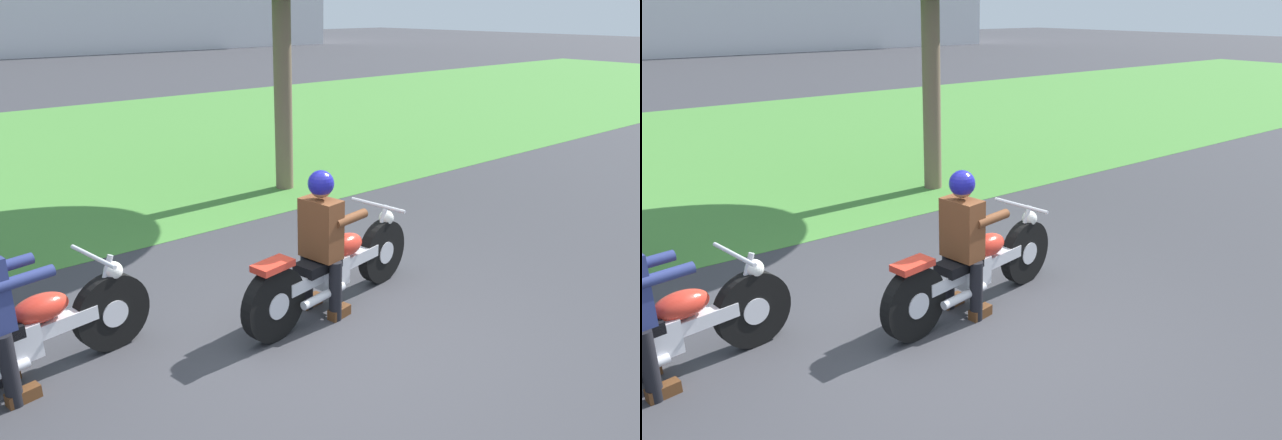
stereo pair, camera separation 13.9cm
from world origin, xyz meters
The scene contains 5 objects.
ground centered at (0.00, 0.00, 0.00)m, with size 120.00×120.00×0.00m, color #38383D.
grass_verge centered at (0.00, 9.06, 0.00)m, with size 60.00×12.00×0.01m, color #478438.
motorcycle_lead centered at (0.40, 0.43, 0.41)m, with size 2.27×0.72×0.90m.
rider_lead centered at (0.23, 0.41, 0.83)m, with size 0.60×0.52×1.42m.
motorcycle_follow centered at (-2.29, 0.94, 0.40)m, with size 2.17×0.71×0.89m.
Camera 2 is at (-2.97, -3.70, 2.79)m, focal length 33.96 mm.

